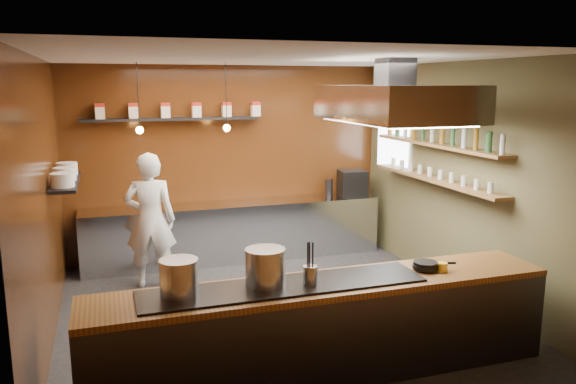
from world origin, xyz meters
name	(u,v)px	position (x,y,z in m)	size (l,w,h in m)	color
floor	(276,311)	(0.00, 0.00, 0.00)	(5.00, 5.00, 0.00)	black
back_wall	(229,162)	(0.00, 2.50, 1.50)	(5.00, 5.00, 0.00)	#3B1A0A
left_wall	(43,204)	(-2.50, 0.00, 1.50)	(5.00, 5.00, 0.00)	#3B1A0A
right_wall	(458,179)	(2.50, 0.00, 1.50)	(5.00, 5.00, 0.00)	brown
ceiling	(275,58)	(0.00, 0.00, 3.00)	(5.00, 5.00, 0.00)	silver
window_pane	(393,137)	(2.45, 1.70, 1.90)	(1.00, 1.00, 0.00)	white
prep_counter	(235,231)	(0.00, 2.17, 0.45)	(4.60, 0.65, 0.90)	silver
pass_counter	(325,328)	(0.00, -1.60, 0.47)	(4.40, 0.72, 0.94)	#38383D
tin_shelf	(171,119)	(-0.90, 2.36, 2.20)	(2.60, 0.26, 0.04)	black
plate_shelf	(65,182)	(-2.34, 1.00, 1.55)	(0.30, 1.40, 0.04)	black
bottle_shelf_upper	(437,145)	(2.34, 0.30, 1.92)	(0.26, 2.80, 0.04)	olive
bottle_shelf_lower	(435,179)	(2.34, 0.30, 1.45)	(0.26, 2.80, 0.04)	olive
extractor_hood	(394,103)	(1.30, -0.40, 2.51)	(1.20, 2.00, 0.72)	#38383D
pendant_left	(140,126)	(-1.40, 1.70, 2.15)	(0.10, 0.10, 0.95)	black
pendant_right	(227,124)	(-0.20, 1.70, 2.15)	(0.10, 0.10, 0.95)	black
storage_tins	(181,110)	(-0.75, 2.36, 2.33)	(2.43, 0.13, 0.22)	beige
plate_stacks	(65,174)	(-2.34, 1.00, 1.65)	(0.26, 1.16, 0.16)	silver
bottles	(437,134)	(2.34, 0.30, 2.06)	(0.06, 2.66, 0.24)	silver
wine_glasses	(435,173)	(2.34, 0.30, 1.53)	(0.07, 2.37, 0.13)	silver
stockpot_large	(179,278)	(-1.33, -1.57, 1.10)	(0.33, 0.33, 0.32)	silver
stockpot_small	(265,267)	(-0.56, -1.56, 1.11)	(0.36, 0.36, 0.34)	silver
utensil_crock	(310,275)	(-0.18, -1.66, 1.03)	(0.13, 0.13, 0.17)	#B4B7BC
frying_pan	(426,265)	(1.07, -1.58, 0.97)	(0.41, 0.25, 0.06)	black
butter_jar	(443,267)	(1.20, -1.67, 0.96)	(0.10, 0.10, 0.09)	yellow
espresso_machine	(352,183)	(1.96, 2.11, 1.11)	(0.43, 0.40, 0.43)	black
chef	(150,220)	(-1.34, 1.35, 0.92)	(0.67, 0.44, 1.83)	silver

